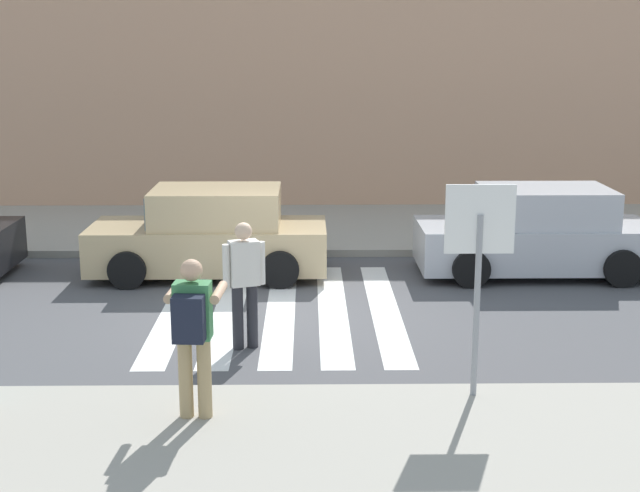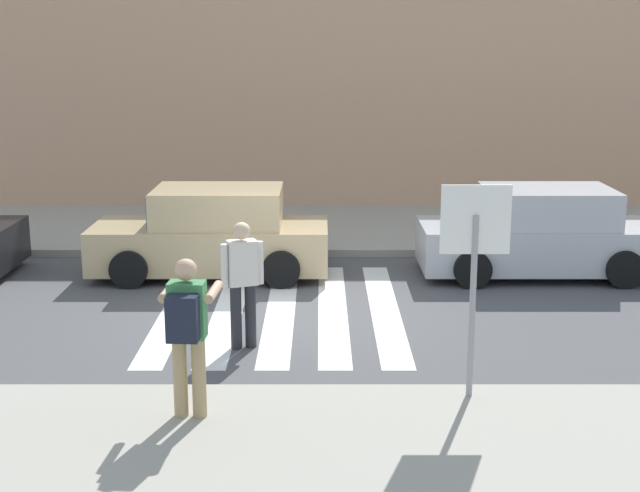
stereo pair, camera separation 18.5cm
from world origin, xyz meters
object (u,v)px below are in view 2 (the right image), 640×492
photographer_with_backpack (188,325)px  parked_car_silver (540,235)px  pedestrian_crossing (243,278)px  parked_car_tan (213,235)px  stop_sign (475,244)px

photographer_with_backpack → parked_car_silver: photographer_with_backpack is taller
pedestrian_crossing → parked_car_tan: size_ratio=0.42×
stop_sign → parked_car_tan: (-3.56, 5.81, -1.16)m
pedestrian_crossing → parked_car_silver: pedestrian_crossing is taller
pedestrian_crossing → parked_car_tan: 3.93m
photographer_with_backpack → pedestrian_crossing: (0.35, 2.59, -0.19)m
parked_car_tan → parked_car_silver: 5.74m
photographer_with_backpack → parked_car_tan: bearing=94.4°
photographer_with_backpack → parked_car_tan: 6.45m
photographer_with_backpack → parked_car_tan: (-0.50, 6.41, -0.44)m
pedestrian_crossing → parked_car_silver: bearing=38.1°
stop_sign → photographer_with_backpack: (-3.06, -0.61, -0.72)m
stop_sign → parked_car_silver: size_ratio=0.58×
pedestrian_crossing → parked_car_tan: (-0.85, 3.83, -0.25)m
pedestrian_crossing → parked_car_silver: 6.21m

